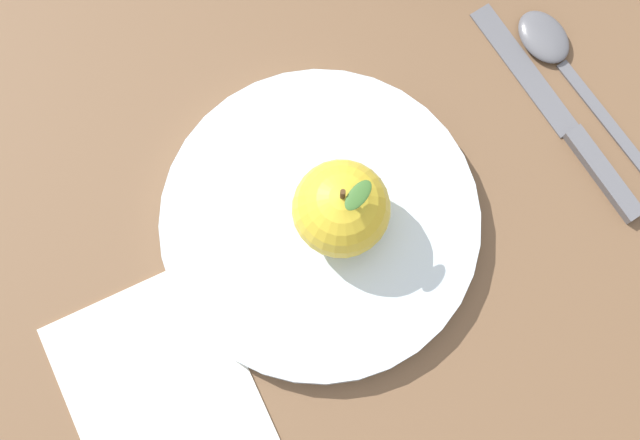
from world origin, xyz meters
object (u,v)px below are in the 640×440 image
dinner_plate (320,223)px  linen_napkin (160,392)px  apple (341,209)px  spoon (558,55)px  knife (570,130)px

dinner_plate → linen_napkin: (-0.09, -0.14, -0.01)m
apple → dinner_plate: bearing=-170.3°
spoon → apple: bearing=-132.7°
apple → linen_napkin: apple is taller
knife → linen_napkin: size_ratio=1.02×
dinner_plate → linen_napkin: size_ratio=1.48×
linen_napkin → spoon: bearing=49.6°
spoon → linen_napkin: spoon is taller
apple → linen_napkin: size_ratio=0.51×
dinner_plate → spoon: 0.23m
knife → dinner_plate: bearing=-149.9°
dinner_plate → apple: apple is taller
apple → spoon: 0.22m
knife → spoon: (-0.02, 0.06, 0.00)m
apple → knife: (0.16, 0.10, -0.05)m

